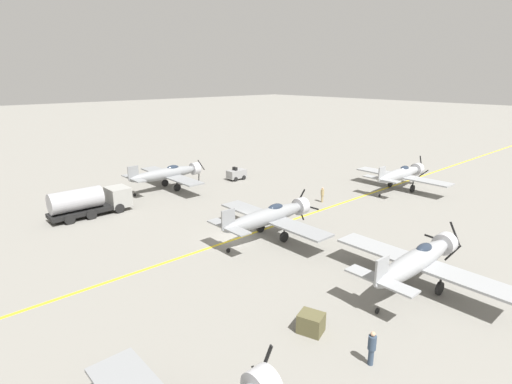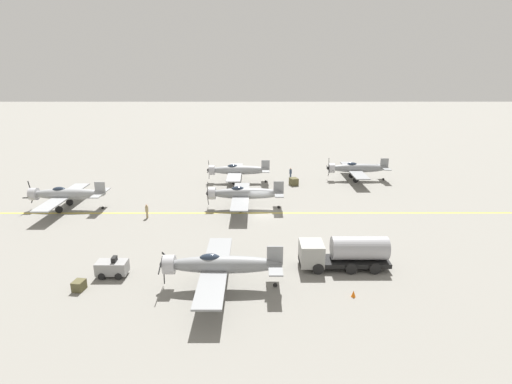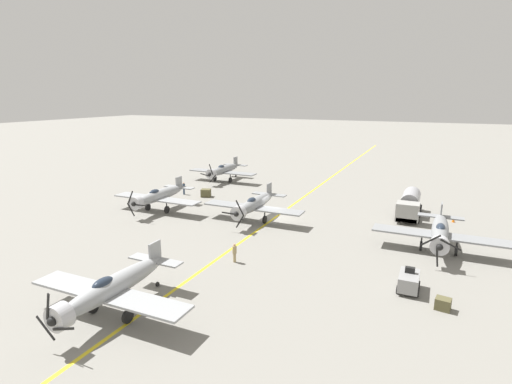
{
  "view_description": "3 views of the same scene",
  "coord_description": "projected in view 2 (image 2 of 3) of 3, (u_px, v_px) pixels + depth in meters",
  "views": [
    {
      "loc": [
        25.32,
        -20.49,
        13.75
      ],
      "look_at": [
        -0.18,
        2.33,
        3.75
      ],
      "focal_mm": 28.0,
      "sensor_mm": 36.0,
      "label": 1
    },
    {
      "loc": [
        -47.23,
        0.6,
        16.92
      ],
      "look_at": [
        3.09,
        0.52,
        1.83
      ],
      "focal_mm": 28.0,
      "sensor_mm": 36.0,
      "label": 2
    },
    {
      "loc": [
        -17.19,
        42.81,
        14.32
      ],
      "look_at": [
        2.65,
        -0.29,
        2.87
      ],
      "focal_mm": 28.0,
      "sensor_mm": 36.0,
      "label": 3
    }
  ],
  "objects": [
    {
      "name": "ground_plane",
      "position": [
        260.0,
        213.0,
        50.1
      ],
      "size": [
        400.0,
        400.0,
        0.0
      ],
      "primitive_type": "plane",
      "color": "gray"
    },
    {
      "name": "airplane_mid_center",
      "position": [
        244.0,
        194.0,
        51.21
      ],
      "size": [
        12.0,
        9.98,
        3.65
      ],
      "rotation": [
        0.0,
        0.0,
        0.07
      ],
      "color": "gray",
      "rests_on": "ground"
    },
    {
      "name": "fuel_tanker",
      "position": [
        344.0,
        252.0,
        35.66
      ],
      "size": [
        2.68,
        8.0,
        2.98
      ],
      "color": "black",
      "rests_on": "ground"
    },
    {
      "name": "supply_crate_by_tanker",
      "position": [
        79.0,
        285.0,
        32.24
      ],
      "size": [
        1.1,
        0.97,
        0.82
      ],
      "primitive_type": "cube",
      "rotation": [
        0.0,
        0.0,
        -0.15
      ],
      "color": "brown",
      "rests_on": "ground"
    },
    {
      "name": "ground_crew_inspecting",
      "position": [
        291.0,
        173.0,
        65.85
      ],
      "size": [
        0.41,
        0.41,
        1.86
      ],
      "color": "#334256",
      "rests_on": "ground"
    },
    {
      "name": "airplane_far_center",
      "position": [
        66.0,
        194.0,
        50.95
      ],
      "size": [
        12.0,
        9.98,
        3.77
      ],
      "rotation": [
        0.0,
        0.0,
        0.19
      ],
      "color": "#95989A",
      "rests_on": "ground"
    },
    {
      "name": "supply_crate_mid_lane",
      "position": [
        294.0,
        182.0,
        62.45
      ],
      "size": [
        1.63,
        1.5,
        1.12
      ],
      "primitive_type": "cube",
      "rotation": [
        0.0,
        0.0,
        0.33
      ],
      "color": "brown",
      "rests_on": "ground"
    },
    {
      "name": "airplane_mid_right",
      "position": [
        237.0,
        170.0,
        63.45
      ],
      "size": [
        12.0,
        9.98,
        3.65
      ],
      "rotation": [
        0.0,
        0.0,
        -0.22
      ],
      "color": "#929598",
      "rests_on": "ground"
    },
    {
      "name": "airplane_mid_left",
      "position": [
        219.0,
        265.0,
        32.22
      ],
      "size": [
        12.0,
        9.98,
        3.65
      ],
      "rotation": [
        0.0,
        0.0,
        -0.04
      ],
      "color": "gray",
      "rests_on": "ground"
    },
    {
      "name": "tow_tractor",
      "position": [
        112.0,
        267.0,
        34.41
      ],
      "size": [
        1.57,
        2.6,
        1.79
      ],
      "color": "gray",
      "rests_on": "ground"
    },
    {
      "name": "ground_crew_walking",
      "position": [
        147.0,
        211.0,
        48.15
      ],
      "size": [
        0.38,
        0.38,
        1.73
      ],
      "color": "tan",
      "rests_on": "ground"
    },
    {
      "name": "taxiway_stripe",
      "position": [
        260.0,
        213.0,
        50.1
      ],
      "size": [
        0.3,
        160.0,
        0.01
      ],
      "primitive_type": "cube",
      "color": "yellow",
      "rests_on": "ground"
    },
    {
      "name": "airplane_near_right",
      "position": [
        356.0,
        168.0,
        64.79
      ],
      "size": [
        12.0,
        9.98,
        3.72
      ],
      "rotation": [
        0.0,
        0.0,
        0.11
      ],
      "color": "gray",
      "rests_on": "ground"
    },
    {
      "name": "traffic_cone",
      "position": [
        353.0,
        294.0,
        31.3
      ],
      "size": [
        0.36,
        0.36,
        0.55
      ],
      "primitive_type": "cone",
      "color": "orange",
      "rests_on": "ground"
    }
  ]
}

